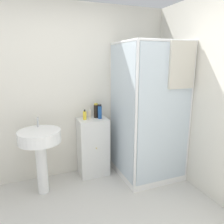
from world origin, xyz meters
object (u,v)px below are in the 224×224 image
shampoo_bottle_blue (100,112)px  lotion_bottle_white (90,114)px  sink (40,144)px  shampoo_bottle_tall_black (96,111)px  soap_dispenser (85,115)px

shampoo_bottle_blue → lotion_bottle_white: size_ratio=1.44×
sink → shampoo_bottle_tall_black: size_ratio=4.57×
soap_dispenser → shampoo_bottle_blue: (0.22, -0.02, 0.04)m
shampoo_bottle_tall_black → soap_dispenser: bearing=-165.6°
sink → soap_dispenser: size_ratio=6.52×
sink → shampoo_bottle_tall_black: (0.84, 0.28, 0.31)m
soap_dispenser → shampoo_bottle_blue: 0.23m
shampoo_bottle_blue → lotion_bottle_white: (-0.13, 0.07, -0.04)m
shampoo_bottle_tall_black → lotion_bottle_white: size_ratio=1.48×
sink → soap_dispenser: bearing=19.7°
soap_dispenser → shampoo_bottle_tall_black: (0.19, 0.05, 0.04)m
soap_dispenser → shampoo_bottle_tall_black: bearing=14.4°
soap_dispenser → shampoo_bottle_blue: shampoo_bottle_blue is taller
sink → shampoo_bottle_blue: shampoo_bottle_blue is taller
sink → lotion_bottle_white: bearing=20.8°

